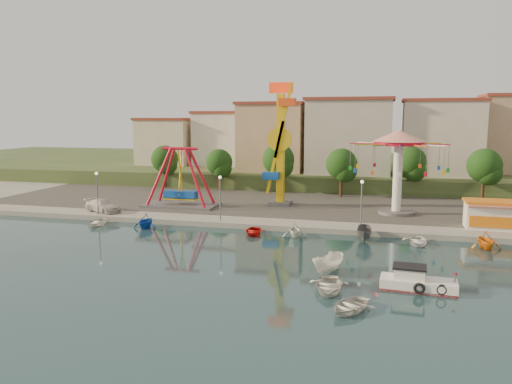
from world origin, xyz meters
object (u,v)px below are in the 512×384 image
(kamikaze_tower, at_px, (281,147))
(van, at_px, (103,206))
(wave_swinger, at_px, (399,153))
(pirate_ship_ride, at_px, (180,178))
(rowboat_a, at_px, (329,285))
(cabin_motorboat, at_px, (416,283))
(skiff, at_px, (328,264))

(kamikaze_tower, distance_m, van, 24.47)
(kamikaze_tower, distance_m, wave_swinger, 15.39)
(pirate_ship_ride, height_order, rowboat_a, pirate_ship_ride)
(cabin_motorboat, bearing_deg, pirate_ship_ride, 143.09)
(rowboat_a, height_order, skiff, skiff)
(rowboat_a, bearing_deg, pirate_ship_ride, 126.34)
(cabin_motorboat, distance_m, rowboat_a, 6.49)
(cabin_motorboat, relative_size, van, 1.03)
(kamikaze_tower, relative_size, wave_swinger, 1.42)
(cabin_motorboat, xyz_separation_m, rowboat_a, (-6.20, -1.91, -0.08))
(kamikaze_tower, distance_m, cabin_motorboat, 34.12)
(rowboat_a, xyz_separation_m, skiff, (-0.52, 4.36, 0.33))
(rowboat_a, distance_m, skiff, 4.40)
(pirate_ship_ride, bearing_deg, rowboat_a, -49.39)
(skiff, bearing_deg, rowboat_a, -57.14)
(kamikaze_tower, bearing_deg, rowboat_a, -72.05)
(wave_swinger, relative_size, skiff, 2.95)
(pirate_ship_ride, relative_size, skiff, 2.55)
(pirate_ship_ride, xyz_separation_m, kamikaze_tower, (12.94, 4.10, 4.20))
(wave_swinger, relative_size, van, 2.16)
(kamikaze_tower, height_order, skiff, kamikaze_tower)
(wave_swinger, distance_m, rowboat_a, 29.92)
(rowboat_a, xyz_separation_m, van, (-30.97, 20.52, 0.95))
(cabin_motorboat, height_order, rowboat_a, cabin_motorboat)
(kamikaze_tower, relative_size, van, 3.07)
(skiff, bearing_deg, kamikaze_tower, 135.70)
(kamikaze_tower, distance_m, skiff, 29.20)
(kamikaze_tower, height_order, van, kamikaze_tower)
(wave_swinger, distance_m, skiff, 25.83)
(pirate_ship_ride, height_order, cabin_motorboat, pirate_ship_ride)
(wave_swinger, height_order, rowboat_a, wave_swinger)
(kamikaze_tower, relative_size, skiff, 4.20)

